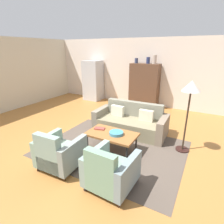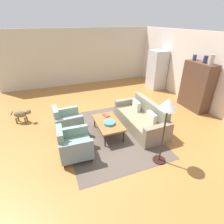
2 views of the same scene
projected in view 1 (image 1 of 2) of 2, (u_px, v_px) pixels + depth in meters
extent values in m
plane|color=#A66C33|center=(106.00, 143.00, 4.77)|extent=(11.53, 11.53, 0.00)
cube|color=beige|center=(153.00, 73.00, 7.53)|extent=(9.60, 0.12, 2.80)
cube|color=brown|center=(113.00, 148.00, 4.51)|extent=(3.40, 2.60, 0.01)
cube|color=#7F7658|center=(130.00, 126.00, 5.31)|extent=(1.76, 0.95, 0.42)
cube|color=gray|center=(134.00, 115.00, 5.53)|extent=(1.74, 0.23, 0.86)
cube|color=#7D6C58|center=(163.00, 129.00, 4.86)|extent=(0.20, 0.90, 0.62)
cube|color=slate|center=(102.00, 117.00, 5.69)|extent=(0.20, 0.90, 0.62)
cube|color=beige|center=(146.00, 116.00, 5.07)|extent=(0.40, 0.13, 0.32)
cube|color=beige|center=(118.00, 111.00, 5.46)|extent=(0.41, 0.14, 0.32)
cylinder|color=black|center=(100.00, 133.00, 4.87)|extent=(0.04, 0.04, 0.39)
cylinder|color=black|center=(136.00, 143.00, 4.39)|extent=(0.04, 0.04, 0.39)
cylinder|color=#272624|center=(87.00, 142.00, 4.41)|extent=(0.04, 0.04, 0.39)
cylinder|color=#252728|center=(127.00, 154.00, 3.93)|extent=(0.04, 0.04, 0.39)
cube|color=#935A2D|center=(112.00, 134.00, 4.33)|extent=(1.20, 0.70, 0.05)
cylinder|color=#392A18|center=(61.00, 152.00, 4.24)|extent=(0.05, 0.05, 0.10)
cylinder|color=black|center=(85.00, 160.00, 3.96)|extent=(0.05, 0.05, 0.10)
cylinder|color=#302117|center=(38.00, 169.00, 3.67)|extent=(0.05, 0.05, 0.10)
cylinder|color=#372411|center=(64.00, 179.00, 3.39)|extent=(0.05, 0.05, 0.10)
cube|color=gray|center=(61.00, 156.00, 3.75)|extent=(0.60, 0.83, 0.30)
cube|color=gray|center=(48.00, 154.00, 3.39)|extent=(0.57, 0.17, 0.78)
cube|color=gray|center=(48.00, 147.00, 3.85)|extent=(0.16, 0.80, 0.56)
cube|color=gray|center=(74.00, 155.00, 3.56)|extent=(0.16, 0.80, 0.56)
cylinder|color=#3B1C1F|center=(106.00, 167.00, 3.71)|extent=(0.05, 0.05, 0.10)
cylinder|color=#322523|center=(136.00, 179.00, 3.38)|extent=(0.05, 0.05, 0.10)
cylinder|color=#2D2120|center=(85.00, 188.00, 3.16)|extent=(0.05, 0.05, 0.10)
cylinder|color=#3C271A|center=(119.00, 204.00, 2.83)|extent=(0.05, 0.05, 0.10)
cube|color=gray|center=(111.00, 174.00, 3.20)|extent=(0.59, 0.82, 0.30)
cube|color=gray|center=(101.00, 174.00, 2.86)|extent=(0.56, 0.16, 0.78)
cube|color=gray|center=(96.00, 162.00, 3.32)|extent=(0.15, 0.80, 0.56)
cube|color=gray|center=(129.00, 175.00, 3.00)|extent=(0.15, 0.80, 0.56)
cylinder|color=teal|center=(116.00, 133.00, 4.25)|extent=(0.34, 0.34, 0.07)
cube|color=brown|center=(100.00, 128.00, 4.55)|extent=(0.28, 0.20, 0.03)
cube|color=#533726|center=(144.00, 86.00, 7.53)|extent=(1.20, 0.50, 1.80)
cube|color=#4E351F|center=(140.00, 84.00, 7.87)|extent=(0.56, 0.01, 1.51)
cube|color=#462820|center=(153.00, 85.00, 7.60)|extent=(0.56, 0.01, 1.51)
cylinder|color=#363D5A|center=(136.00, 61.00, 7.37)|extent=(0.14, 0.14, 0.20)
cylinder|color=navy|center=(148.00, 60.00, 7.14)|extent=(0.15, 0.15, 0.25)
cylinder|color=#BCA899|center=(154.00, 59.00, 7.01)|extent=(0.18, 0.18, 0.34)
cube|color=#B7BABF|center=(93.00, 80.00, 8.58)|extent=(0.80, 0.70, 1.85)
cylinder|color=#99999E|center=(98.00, 78.00, 8.84)|extent=(0.02, 0.02, 0.70)
cylinder|color=black|center=(182.00, 149.00, 4.44)|extent=(0.32, 0.32, 0.03)
cylinder|color=#35281C|center=(186.00, 122.00, 4.19)|extent=(0.04, 0.04, 1.45)
cone|color=silver|center=(192.00, 86.00, 3.91)|extent=(0.40, 0.40, 0.24)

